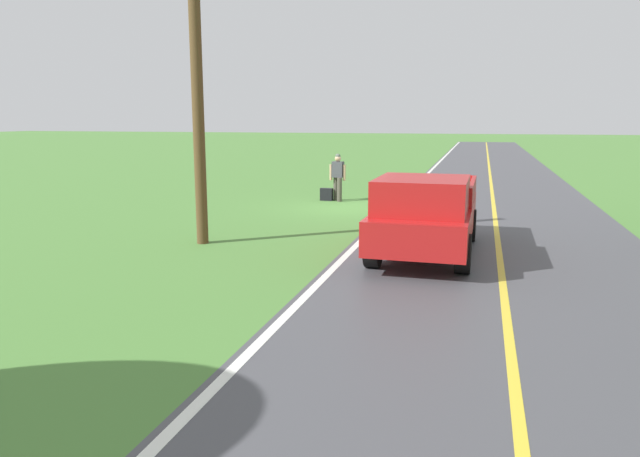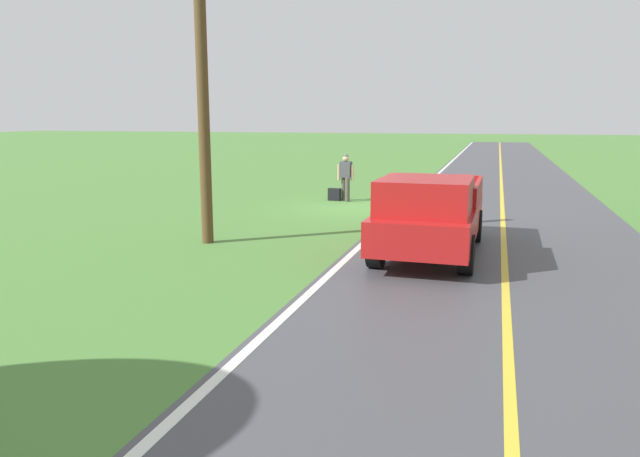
% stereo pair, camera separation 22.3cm
% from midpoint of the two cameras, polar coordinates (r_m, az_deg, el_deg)
% --- Properties ---
extents(ground_plane, '(200.00, 200.00, 0.00)m').
position_cam_midpoint_polar(ground_plane, '(20.50, 2.90, 2.00)').
color(ground_plane, '#4C7F38').
extents(road_surface, '(6.99, 120.00, 0.00)m').
position_cam_midpoint_polar(road_surface, '(20.05, 16.05, 1.41)').
color(road_surface, '#47474C').
rests_on(road_surface, ground).
extents(lane_edge_line, '(0.16, 117.60, 0.00)m').
position_cam_midpoint_polar(lane_edge_line, '(20.26, 6.63, 1.86)').
color(lane_edge_line, silver).
rests_on(lane_edge_line, ground).
extents(lane_centre_line, '(0.14, 117.60, 0.00)m').
position_cam_midpoint_polar(lane_centre_line, '(20.05, 16.05, 1.42)').
color(lane_centre_line, gold).
rests_on(lane_centre_line, ground).
extents(hitchhiker_walking, '(0.62, 0.53, 1.75)m').
position_cam_midpoint_polar(hitchhiker_walking, '(22.09, 1.44, 5.19)').
color(hitchhiker_walking, '#4C473D').
rests_on(hitchhiker_walking, ground).
extents(suitcase_carried, '(0.47, 0.24, 0.46)m').
position_cam_midpoint_polar(suitcase_carried, '(22.23, 0.34, 3.28)').
color(suitcase_carried, black).
rests_on(suitcase_carried, ground).
extents(pickup_truck_passing, '(2.17, 5.43, 1.82)m').
position_cam_midpoint_polar(pickup_truck_passing, '(13.43, 9.62, 1.52)').
color(pickup_truck_passing, '#B21919').
rests_on(pickup_truck_passing, ground).
extents(utility_pole_roadside, '(0.28, 0.28, 7.32)m').
position_cam_midpoint_polar(utility_pole_roadside, '(14.69, -12.09, 12.74)').
color(utility_pole_roadside, brown).
rests_on(utility_pole_roadside, ground).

